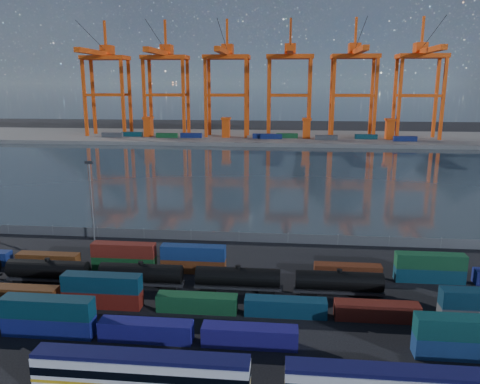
# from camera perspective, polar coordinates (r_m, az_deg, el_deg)

# --- Properties ---
(ground) EXTENTS (700.00, 700.00, 0.00)m
(ground) POSITION_cam_1_polar(r_m,az_deg,el_deg) (70.92, -2.50, -13.46)
(ground) COLOR black
(ground) RESTS_ON ground
(harbor_water) EXTENTS (700.00, 700.00, 0.00)m
(harbor_water) POSITION_cam_1_polar(r_m,az_deg,el_deg) (170.98, 2.52, 2.40)
(harbor_water) COLOR #29353C
(harbor_water) RESTS_ON ground
(far_quay) EXTENTS (700.00, 70.00, 2.00)m
(far_quay) POSITION_cam_1_polar(r_m,az_deg,el_deg) (274.64, 3.79, 6.65)
(far_quay) COLOR #514F4C
(far_quay) RESTS_ON ground
(distant_mountains) EXTENTS (2470.00, 1100.00, 520.00)m
(distant_mountains) POSITION_cam_1_polar(r_m,az_deg,el_deg) (1674.28, 8.01, 19.44)
(distant_mountains) COLOR #1E2630
(distant_mountains) RESTS_ON ground
(container_row_south) EXTENTS (139.77, 2.41, 5.15)m
(container_row_south) POSITION_cam_1_polar(r_m,az_deg,el_deg) (60.63, -3.83, -16.38)
(container_row_south) COLOR #3D3E41
(container_row_south) RESTS_ON ground
(container_row_mid) EXTENTS (129.29, 2.33, 4.96)m
(container_row_mid) POSITION_cam_1_polar(r_m,az_deg,el_deg) (67.96, -2.78, -13.11)
(container_row_mid) COLOR #45484B
(container_row_mid) RESTS_ON ground
(container_row_north) EXTENTS (139.89, 2.25, 4.79)m
(container_row_north) POSITION_cam_1_polar(r_m,az_deg,el_deg) (80.05, 2.92, -8.88)
(container_row_north) COLOR #111255
(container_row_north) RESTS_ON ground
(tanker_string) EXTENTS (106.64, 2.93, 4.19)m
(tanker_string) POSITION_cam_1_polar(r_m,az_deg,el_deg) (83.00, -22.33, -8.82)
(tanker_string) COLOR black
(tanker_string) RESTS_ON ground
(waterfront_fence) EXTENTS (160.12, 0.12, 2.20)m
(waterfront_fence) POSITION_cam_1_polar(r_m,az_deg,el_deg) (96.26, -0.12, -5.49)
(waterfront_fence) COLOR #595B5E
(waterfront_fence) RESTS_ON ground
(yard_light_mast) EXTENTS (1.60, 0.40, 16.60)m
(yard_light_mast) POSITION_cam_1_polar(r_m,az_deg,el_deg) (99.63, -17.68, -0.52)
(yard_light_mast) COLOR slate
(yard_light_mast) RESTS_ON ground
(gantry_cranes) EXTENTS (200.54, 49.03, 66.40)m
(gantry_cranes) POSITION_cam_1_polar(r_m,az_deg,el_deg) (266.68, 2.20, 15.02)
(gantry_cranes) COLOR #E54B10
(gantry_cranes) RESTS_ON ground
(quay_containers) EXTENTS (172.58, 10.99, 2.60)m
(quay_containers) POSITION_cam_1_polar(r_m,az_deg,el_deg) (260.57, 1.25, 6.84)
(quay_containers) COLOR navy
(quay_containers) RESTS_ON far_quay
(straddle_carriers) EXTENTS (140.00, 7.00, 11.10)m
(straddle_carriers) POSITION_cam_1_polar(r_m,az_deg,el_deg) (264.11, 3.19, 7.89)
(straddle_carriers) COLOR #E54B10
(straddle_carriers) RESTS_ON far_quay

